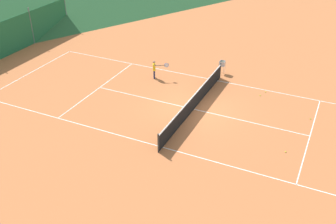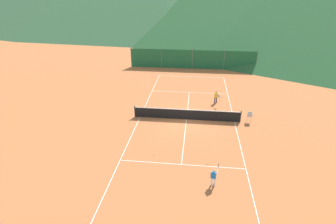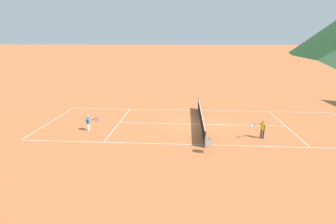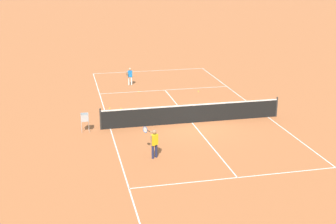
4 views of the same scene
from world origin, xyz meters
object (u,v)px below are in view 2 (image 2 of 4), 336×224
object	(u,v)px
tennis_net	(187,114)
tennis_ball_near_corner	(151,80)
player_near_service	(214,176)
alpine_chalet	(204,8)
tennis_ball_alley_right	(208,164)
tennis_ball_by_net_left	(227,140)
ball_hopper	(250,115)
player_far_baseline	(216,96)
tennis_ball_far_corner	(235,141)
tennis_ball_alley_left	(154,154)

from	to	relation	value
tennis_net	tennis_ball_near_corner	xyz separation A→B (m)	(-4.92, 10.02, -0.47)
tennis_net	player_near_service	size ratio (longest dim) A/B	8.04
alpine_chalet	tennis_ball_alley_right	bearing A→B (deg)	-89.79
tennis_ball_by_net_left	tennis_ball_near_corner	bearing A→B (deg)	121.91
tennis_ball_alley_right	tennis_ball_by_net_left	xyz separation A→B (m)	(1.50, 3.15, 0.00)
player_near_service	ball_hopper	size ratio (longest dim) A/B	1.28
player_far_baseline	tennis_ball_far_corner	bearing A→B (deg)	-81.11
player_far_baseline	tennis_ball_near_corner	size ratio (longest dim) A/B	18.65
tennis_ball_alley_right	player_near_service	bearing A→B (deg)	-82.42
tennis_ball_alley_left	tennis_ball_by_net_left	distance (m)	5.73
tennis_ball_alley_left	alpine_chalet	size ratio (longest dim) A/B	0.01
player_near_service	alpine_chalet	world-z (taller)	alpine_chalet
tennis_ball_alley_left	tennis_ball_far_corner	size ratio (longest dim) A/B	1.00
tennis_ball_far_corner	tennis_ball_alley_right	xyz separation A→B (m)	(-2.09, -2.96, 0.00)
player_near_service	ball_hopper	distance (m)	8.87
tennis_net	tennis_ball_alley_left	size ratio (longest dim) A/B	139.09
tennis_ball_alley_right	alpine_chalet	bearing A→B (deg)	90.21
tennis_ball_far_corner	alpine_chalet	distance (m)	48.12
ball_hopper	tennis_ball_alley_left	bearing A→B (deg)	-142.06
tennis_net	tennis_ball_near_corner	distance (m)	11.17
tennis_ball_near_corner	tennis_ball_alley_left	distance (m)	15.83
player_near_service	alpine_chalet	distance (m)	52.86
ball_hopper	tennis_ball_near_corner	bearing A→B (deg)	135.88
tennis_ball_alley_left	tennis_ball_by_net_left	xyz separation A→B (m)	(5.16, 2.50, 0.00)
tennis_ball_alley_left	ball_hopper	distance (m)	9.21
tennis_ball_near_corner	ball_hopper	size ratio (longest dim) A/B	0.07
tennis_ball_by_net_left	tennis_net	bearing A→B (deg)	136.61
player_far_baseline	tennis_ball_alley_left	world-z (taller)	player_far_baseline
tennis_ball_far_corner	ball_hopper	bearing A→B (deg)	65.82
tennis_net	tennis_ball_alley_left	world-z (taller)	tennis_net
tennis_net	tennis_ball_by_net_left	xyz separation A→B (m)	(3.21, -3.03, -0.47)
tennis_ball_far_corner	alpine_chalet	world-z (taller)	alpine_chalet
tennis_ball_alley_right	tennis_net	bearing A→B (deg)	105.45
tennis_ball_far_corner	tennis_ball_alley_right	size ratio (longest dim) A/B	1.00
player_near_service	ball_hopper	world-z (taller)	player_near_service
tennis_ball_near_corner	tennis_ball_alley_left	xyz separation A→B (m)	(2.97, -15.55, 0.00)
tennis_ball_alley_left	ball_hopper	size ratio (longest dim) A/B	0.07
tennis_ball_near_corner	alpine_chalet	size ratio (longest dim) A/B	0.01
tennis_ball_alley_right	ball_hopper	size ratio (longest dim) A/B	0.07
tennis_ball_by_net_left	tennis_ball_far_corner	bearing A→B (deg)	-17.58
ball_hopper	alpine_chalet	distance (m)	44.84
alpine_chalet	player_near_service	bearing A→B (deg)	-89.52
tennis_net	tennis_ball_alley_right	distance (m)	6.43
tennis_ball_far_corner	ball_hopper	world-z (taller)	ball_hopper
tennis_net	alpine_chalet	distance (m)	44.84
tennis_ball_alley_right	alpine_chalet	xyz separation A→B (m)	(-0.18, 50.68, 5.79)
tennis_net	tennis_ball_alley_right	world-z (taller)	tennis_net
tennis_net	tennis_ball_alley_left	distance (m)	5.89
tennis_net	tennis_ball_by_net_left	size ratio (longest dim) A/B	139.09
tennis_ball_near_corner	ball_hopper	world-z (taller)	ball_hopper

